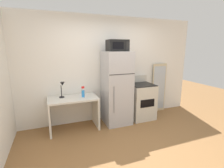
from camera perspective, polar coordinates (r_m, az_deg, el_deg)
ground_plane at (r=3.22m, az=8.91°, el=-22.45°), size 12.00×12.00×0.00m
wall_back_white at (r=4.24m, az=-2.00°, el=5.12°), size 5.00×0.10×2.60m
desk at (r=3.86m, az=-13.22°, el=-7.91°), size 1.08×0.60×0.75m
desk_lamp at (r=3.79m, az=-16.85°, el=-1.02°), size 0.14×0.12×0.35m
spray_bottle at (r=3.75m, az=-9.97°, el=-3.04°), size 0.06×0.06×0.25m
refrigerator at (r=4.00m, az=1.63°, el=-1.44°), size 0.63×0.66×1.76m
microwave at (r=3.87m, az=1.85°, el=13.16°), size 0.46×0.35×0.26m
oven_range at (r=4.44m, az=10.02°, el=-5.75°), size 0.62×0.61×1.10m
leaning_mirror at (r=4.98m, az=15.86°, el=-1.26°), size 0.44×0.03×1.40m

